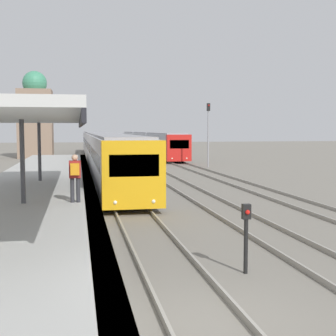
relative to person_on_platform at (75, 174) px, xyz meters
The scene contains 9 objects.
ground_plane 9.04m from the person_on_platform, 74.99° to the right, with size 240.00×240.00×0.00m, color slate.
track_platform_line 9.02m from the person_on_platform, 74.99° to the right, with size 1.51×120.00×0.15m.
platform_canopy 2.59m from the person_on_platform, behind, with size 4.00×18.06×3.06m.
person_on_platform is the anchor object (origin of this frame).
train_near 31.75m from the person_on_platform, 85.87° to the left, with size 2.57×59.37×3.12m.
train_far 52.13m from the person_on_platform, 78.92° to the left, with size 2.52×44.29×3.06m.
signal_post_near 7.22m from the person_on_platform, 55.99° to the right, with size 0.20×0.21×1.68m.
signal_mast_far 27.51m from the person_on_platform, 64.58° to the left, with size 0.28×0.29×5.81m.
distant_domed_building 42.73m from the person_on_platform, 96.55° to the left, with size 4.00×4.00×10.43m.
Camera 1 is at (-2.18, -7.80, 3.44)m, focal length 50.00 mm.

